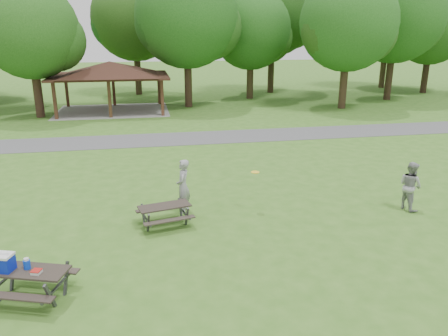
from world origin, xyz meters
TOP-DOWN VIEW (x-y plane):
  - ground at (0.00, 0.00)m, footprint 160.00×160.00m
  - asphalt_path at (0.00, 14.00)m, footprint 120.00×3.20m
  - pavilion at (-4.00, 24.00)m, footprint 8.60×7.01m
  - tree_row_d at (-8.92, 22.53)m, footprint 6.93×6.60m
  - tree_row_e at (2.10, 25.03)m, footprint 8.40×8.00m
  - tree_row_f at (8.09, 28.53)m, footprint 7.35×7.00m
  - tree_row_g at (14.09, 22.03)m, footprint 7.77×7.40m
  - tree_row_h at (20.10, 25.53)m, footprint 8.61×8.20m
  - tree_row_i at (26.08, 29.03)m, footprint 7.14×6.80m
  - tree_deep_b at (-1.90, 33.03)m, footprint 8.40×8.00m
  - tree_deep_c at (11.10, 32.03)m, footprint 8.82×8.40m
  - tree_deep_d at (24.10, 33.53)m, footprint 8.40×8.00m
  - picnic_table_near at (-4.69, -1.04)m, footprint 2.15×1.93m
  - picnic_table_middle at (-1.23, 2.39)m, footprint 1.87×1.63m
  - frisbee_in_flight at (1.89, 3.01)m, footprint 0.29×0.29m
  - frisbee_thrower at (-0.53, 3.39)m, footprint 0.57×0.76m
  - frisbee_catcher at (7.22, 2.18)m, footprint 0.82×0.96m

SIDE VIEW (x-z plane):
  - ground at x=0.00m, z-range 0.00..0.00m
  - asphalt_path at x=0.00m, z-range 0.00..0.02m
  - picnic_table_middle at x=-1.23m, z-range 0.17..0.87m
  - picnic_table_near at x=-4.69m, z-range 0.09..1.33m
  - frisbee_catcher at x=7.22m, z-range 0.00..1.72m
  - frisbee_thrower at x=-0.53m, z-range 0.00..1.86m
  - frisbee_in_flight at x=1.89m, z-range 1.40..1.42m
  - pavilion at x=-4.00m, z-range 1.18..4.94m
  - tree_row_d at x=-8.92m, z-range 1.13..10.41m
  - tree_row_f at x=8.09m, z-range 1.06..10.62m
  - tree_row_i at x=26.08m, z-range 1.15..10.67m
  - tree_row_g at x=14.09m, z-range 1.20..11.46m
  - tree_row_e at x=2.10m, z-range 1.27..12.29m
  - tree_deep_b at x=-1.90m, z-range 1.32..12.45m
  - tree_row_h at x=20.10m, z-range 1.34..12.71m
  - tree_deep_d at x=24.10m, z-range 1.39..12.66m
  - tree_deep_c at x=11.10m, z-range 1.49..13.39m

